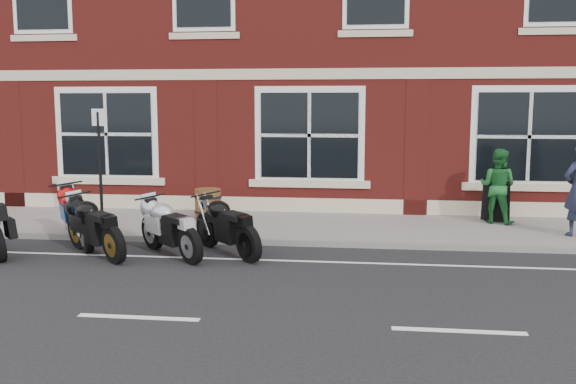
{
  "coord_description": "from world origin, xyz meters",
  "views": [
    {
      "loc": [
        2.88,
        -10.6,
        2.72
      ],
      "look_at": [
        1.35,
        1.6,
        1.02
      ],
      "focal_mm": 40.0,
      "sensor_mm": 36.0,
      "label": 1
    }
  ],
  "objects_px": {
    "moto_sport_red": "(78,214)",
    "moto_sport_black": "(95,224)",
    "moto_naked_black": "(227,224)",
    "a_board_sign": "(496,202)",
    "pedestrian_right": "(498,186)",
    "parking_sign": "(100,159)",
    "moto_sport_silver": "(171,226)",
    "barrel_planter": "(208,204)"
  },
  "relations": [
    {
      "from": "moto_sport_black",
      "to": "a_board_sign",
      "type": "distance_m",
      "value": 8.49
    },
    {
      "from": "moto_naked_black",
      "to": "a_board_sign",
      "type": "height_order",
      "value": "a_board_sign"
    },
    {
      "from": "moto_naked_black",
      "to": "pedestrian_right",
      "type": "relative_size",
      "value": 1.04
    },
    {
      "from": "moto_sport_red",
      "to": "moto_naked_black",
      "type": "xyz_separation_m",
      "value": [
        3.04,
        -0.43,
        -0.04
      ]
    },
    {
      "from": "moto_sport_silver",
      "to": "pedestrian_right",
      "type": "bearing_deg",
      "value": -16.71
    },
    {
      "from": "barrel_planter",
      "to": "moto_sport_red",
      "type": "bearing_deg",
      "value": -130.21
    },
    {
      "from": "moto_sport_black",
      "to": "parking_sign",
      "type": "xyz_separation_m",
      "value": [
        -0.74,
        2.0,
        0.99
      ]
    },
    {
      "from": "pedestrian_right",
      "to": "moto_sport_red",
      "type": "bearing_deg",
      "value": 46.35
    },
    {
      "from": "moto_sport_silver",
      "to": "a_board_sign",
      "type": "relative_size",
      "value": 1.77
    },
    {
      "from": "pedestrian_right",
      "to": "a_board_sign",
      "type": "relative_size",
      "value": 1.82
    },
    {
      "from": "moto_sport_silver",
      "to": "parking_sign",
      "type": "distance_m",
      "value": 2.99
    },
    {
      "from": "pedestrian_right",
      "to": "moto_naked_black",
      "type": "bearing_deg",
      "value": 58.79
    },
    {
      "from": "barrel_planter",
      "to": "moto_sport_black",
      "type": "bearing_deg",
      "value": -111.79
    },
    {
      "from": "moto_sport_black",
      "to": "pedestrian_right",
      "type": "xyz_separation_m",
      "value": [
        7.66,
        3.48,
        0.37
      ]
    },
    {
      "from": "moto_sport_black",
      "to": "moto_sport_silver",
      "type": "bearing_deg",
      "value": -42.29
    },
    {
      "from": "moto_sport_black",
      "to": "pedestrian_right",
      "type": "height_order",
      "value": "pedestrian_right"
    },
    {
      "from": "moto_sport_red",
      "to": "moto_sport_silver",
      "type": "bearing_deg",
      "value": -54.0
    },
    {
      "from": "moto_sport_silver",
      "to": "barrel_planter",
      "type": "height_order",
      "value": "moto_sport_silver"
    },
    {
      "from": "moto_sport_black",
      "to": "moto_sport_silver",
      "type": "height_order",
      "value": "moto_sport_black"
    },
    {
      "from": "moto_sport_silver",
      "to": "pedestrian_right",
      "type": "height_order",
      "value": "pedestrian_right"
    },
    {
      "from": "moto_sport_black",
      "to": "a_board_sign",
      "type": "bearing_deg",
      "value": -22.05
    },
    {
      "from": "moto_sport_black",
      "to": "moto_naked_black",
      "type": "height_order",
      "value": "moto_sport_black"
    },
    {
      "from": "a_board_sign",
      "to": "parking_sign",
      "type": "xyz_separation_m",
      "value": [
        -8.4,
        -1.65,
        0.99
      ]
    },
    {
      "from": "barrel_planter",
      "to": "parking_sign",
      "type": "relative_size",
      "value": 0.28
    },
    {
      "from": "moto_sport_red",
      "to": "moto_naked_black",
      "type": "height_order",
      "value": "moto_sport_red"
    },
    {
      "from": "moto_sport_silver",
      "to": "barrel_planter",
      "type": "distance_m",
      "value": 3.06
    },
    {
      "from": "moto_sport_red",
      "to": "parking_sign",
      "type": "xyz_separation_m",
      "value": [
        -0.03,
        1.16,
        0.96
      ]
    },
    {
      "from": "moto_sport_red",
      "to": "moto_sport_black",
      "type": "distance_m",
      "value": 1.1
    },
    {
      "from": "pedestrian_right",
      "to": "parking_sign",
      "type": "xyz_separation_m",
      "value": [
        -8.39,
        -1.48,
        0.62
      ]
    },
    {
      "from": "moto_sport_red",
      "to": "moto_sport_silver",
      "type": "relative_size",
      "value": 1.25
    },
    {
      "from": "moto_naked_black",
      "to": "parking_sign",
      "type": "distance_m",
      "value": 3.59
    },
    {
      "from": "moto_sport_silver",
      "to": "parking_sign",
      "type": "relative_size",
      "value": 0.64
    },
    {
      "from": "moto_sport_black",
      "to": "moto_sport_silver",
      "type": "xyz_separation_m",
      "value": [
        1.36,
        0.12,
        -0.02
      ]
    },
    {
      "from": "moto_sport_silver",
      "to": "a_board_sign",
      "type": "height_order",
      "value": "a_board_sign"
    },
    {
      "from": "a_board_sign",
      "to": "moto_sport_red",
      "type": "bearing_deg",
      "value": -143.5
    },
    {
      "from": "parking_sign",
      "to": "barrel_planter",
      "type": "bearing_deg",
      "value": 52.74
    },
    {
      "from": "moto_naked_black",
      "to": "barrel_planter",
      "type": "distance_m",
      "value": 2.97
    },
    {
      "from": "moto_naked_black",
      "to": "moto_sport_silver",
      "type": "bearing_deg",
      "value": 154.03
    },
    {
      "from": "moto_sport_silver",
      "to": "barrel_planter",
      "type": "bearing_deg",
      "value": 46.87
    },
    {
      "from": "moto_sport_silver",
      "to": "barrel_planter",
      "type": "relative_size",
      "value": 2.3
    },
    {
      "from": "moto_sport_silver",
      "to": "parking_sign",
      "type": "xyz_separation_m",
      "value": [
        -2.09,
        1.87,
        1.01
      ]
    },
    {
      "from": "a_board_sign",
      "to": "barrel_planter",
      "type": "distance_m",
      "value": 6.41
    }
  ]
}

